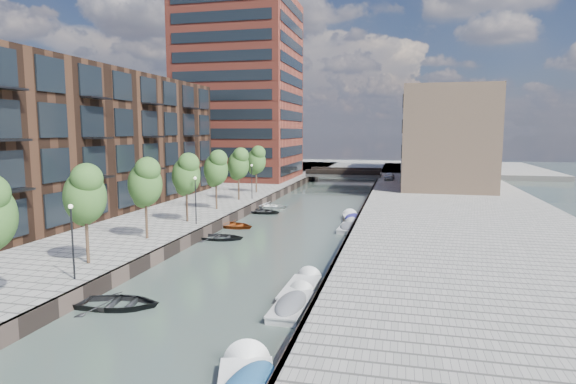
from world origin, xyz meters
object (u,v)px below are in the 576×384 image
(tree_1, at_px, (85,193))
(motorboat_4, at_px, (349,228))
(bridge, at_px, (344,174))
(tree_6, at_px, (256,160))
(tree_4, at_px, (216,167))
(tree_5, at_px, (238,163))
(tree_2, at_px, (145,181))
(motorboat_3, at_px, (352,219))
(car, at_px, (390,176))
(tree_3, at_px, (186,173))
(sloop_2, at_px, (232,227))
(sloop_4, at_px, (263,213))
(motorboat_1, at_px, (293,304))
(sloop_0, at_px, (117,307))
(sloop_3, at_px, (268,208))
(sloop_1, at_px, (220,239))
(motorboat_2, at_px, (303,288))

(tree_1, bearing_deg, motorboat_4, 53.14)
(bridge, relative_size, tree_6, 2.18)
(tree_4, xyz_separation_m, tree_5, (0.00, 7.00, 0.00))
(tree_2, bearing_deg, motorboat_3, 49.26)
(tree_2, height_order, car, tree_2)
(tree_3, relative_size, sloop_2, 1.36)
(sloop_4, xyz_separation_m, motorboat_3, (10.09, -2.26, 0.20))
(motorboat_1, height_order, car, car)
(tree_3, relative_size, sloop_0, 1.34)
(bridge, height_order, sloop_3, bridge)
(tree_6, relative_size, motorboat_3, 1.17)
(tree_2, relative_size, tree_4, 1.00)
(tree_1, xyz_separation_m, tree_6, (0.00, 35.00, 0.00))
(sloop_1, distance_m, car, 45.61)
(sloop_3, xyz_separation_m, motorboat_4, (10.58, -10.12, 0.18))
(tree_6, distance_m, motorboat_3, 18.98)
(sloop_4, bearing_deg, sloop_0, -165.30)
(sloop_0, relative_size, sloop_2, 1.02)
(motorboat_4, bearing_deg, sloop_1, -146.86)
(motorboat_1, height_order, motorboat_2, motorboat_2)
(sloop_0, distance_m, sloop_3, 32.61)
(tree_3, relative_size, tree_6, 1.00)
(sloop_0, bearing_deg, motorboat_1, -86.29)
(sloop_1, bearing_deg, sloop_0, 178.17)
(tree_4, relative_size, car, 1.67)
(sloop_3, bearing_deg, tree_3, 174.08)
(tree_1, height_order, motorboat_1, tree_1)
(tree_6, relative_size, sloop_3, 1.25)
(tree_6, xyz_separation_m, motorboat_1, (13.26, -36.90, -5.12))
(tree_3, height_order, tree_5, same)
(tree_2, bearing_deg, sloop_1, 52.38)
(sloop_4, xyz_separation_m, motorboat_1, (9.56, -27.17, 0.18))
(tree_2, bearing_deg, tree_3, 90.00)
(sloop_1, bearing_deg, tree_4, 19.09)
(tree_3, relative_size, motorboat_4, 1.31)
(sloop_1, xyz_separation_m, motorboat_4, (10.08, 6.58, 0.18))
(tree_1, height_order, motorboat_4, tree_1)
(sloop_0, height_order, motorboat_3, motorboat_3)
(tree_4, bearing_deg, bridge, 78.00)
(tree_1, height_order, tree_3, same)
(tree_3, xyz_separation_m, motorboat_3, (13.80, 9.02, -5.11))
(tree_5, distance_m, sloop_4, 7.02)
(motorboat_2, xyz_separation_m, motorboat_3, (0.62, 22.02, 0.10))
(sloop_3, distance_m, motorboat_4, 14.64)
(sloop_2, height_order, motorboat_4, motorboat_4)
(tree_6, distance_m, car, 26.83)
(sloop_1, xyz_separation_m, motorboat_3, (9.96, 11.03, 0.20))
(tree_2, bearing_deg, sloop_0, -67.87)
(tree_2, bearing_deg, sloop_3, 81.25)
(tree_1, distance_m, motorboat_1, 14.34)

